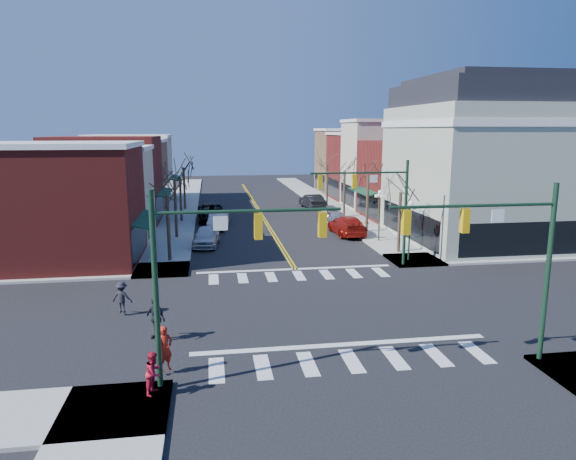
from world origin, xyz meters
name	(u,v)px	position (x,y,z in m)	size (l,w,h in m)	color
ground	(319,309)	(0.00, 0.00, 0.00)	(160.00, 160.00, 0.00)	black
sidewalk_left	(173,235)	(-8.75, 20.00, 0.07)	(3.50, 70.00, 0.15)	#9E9B93
sidewalk_right	(367,230)	(8.75, 20.00, 0.07)	(3.50, 70.00, 0.15)	#9E9B93
bldg_left_brick_a	(62,206)	(-15.50, 11.75, 4.00)	(10.00, 8.50, 8.00)	maroon
bldg_left_stucco_a	(88,196)	(-15.50, 19.50, 3.75)	(10.00, 7.00, 7.50)	beige
bldg_left_brick_b	(106,180)	(-15.50, 27.50, 4.25)	(10.00, 9.00, 8.50)	maroon
bldg_left_tan	(121,177)	(-15.50, 35.75, 3.90)	(10.00, 7.50, 7.80)	#8F6B4F
bldg_left_stucco_b	(131,170)	(-15.50, 43.50, 4.10)	(10.00, 8.00, 8.20)	beige
bldg_right_brick_a	(414,180)	(15.50, 25.75, 4.00)	(10.00, 8.50, 8.00)	maroon
bldg_right_stucco	(389,165)	(15.50, 33.50, 5.00)	(10.00, 7.00, 10.00)	beige
bldg_right_brick_b	(370,167)	(15.50, 41.00, 4.25)	(10.00, 8.00, 8.50)	maroon
bldg_right_tan	(353,162)	(15.50, 49.00, 4.50)	(10.00, 8.00, 9.00)	#8F6B4F
victorian_corner	(481,161)	(16.50, 14.50, 6.66)	(12.25, 14.25, 13.30)	#A0AB94
traffic_mast_near_left	(209,260)	(-5.55, -7.40, 4.71)	(6.60, 0.28, 7.20)	#14331E
traffic_mast_near_right	(505,249)	(5.55, -7.40, 4.71)	(6.60, 0.28, 7.20)	#14331E
traffic_mast_far_right	(379,198)	(5.55, 7.40, 4.71)	(6.60, 0.28, 7.20)	#14331E
lamppost_corner	(410,220)	(8.20, 8.50, 2.96)	(0.36, 0.36, 4.33)	#14331E
lamppost_midblock	(380,207)	(8.20, 15.00, 2.96)	(0.36, 0.36, 4.33)	#14331E
tree_left_a	(168,229)	(-8.40, 11.00, 2.38)	(0.24, 0.24, 4.76)	#382B21
tree_left_b	(176,209)	(-8.40, 19.00, 2.52)	(0.24, 0.24, 5.04)	#382B21
tree_left_c	(181,200)	(-8.40, 27.00, 2.27)	(0.24, 0.24, 4.55)	#382B21
tree_left_d	(184,189)	(-8.40, 35.00, 2.45)	(0.24, 0.24, 4.90)	#382B21
tree_right_a	(399,223)	(8.40, 11.00, 2.31)	(0.24, 0.24, 4.62)	#382B21
tree_right_b	(367,204)	(8.40, 19.00, 2.59)	(0.24, 0.24, 5.18)	#382B21
tree_right_c	(344,195)	(8.40, 27.00, 2.42)	(0.24, 0.24, 4.83)	#382B21
tree_right_d	(327,186)	(8.40, 35.00, 2.48)	(0.24, 0.24, 4.97)	#382B21
car_left_near	(206,236)	(-5.88, 15.72, 0.79)	(1.86, 4.61, 1.57)	silver
car_left_mid	(218,221)	(-4.80, 22.90, 0.77)	(1.64, 4.70, 1.55)	silver
car_left_far	(212,212)	(-5.30, 27.33, 0.86)	(2.86, 6.19, 1.72)	black
car_right_near	(347,226)	(6.40, 18.34, 0.83)	(2.33, 5.74, 1.66)	maroon
car_right_mid	(333,217)	(6.40, 23.58, 0.75)	(1.77, 4.39, 1.50)	#A9A9AE
car_right_far	(312,201)	(6.40, 34.20, 0.83)	(1.76, 5.05, 1.66)	black
pedestrian_red_a	(165,349)	(-7.30, -6.23, 1.03)	(0.64, 0.42, 1.76)	#AE2112
pedestrian_red_b	(154,373)	(-7.54, -7.92, 0.91)	(0.74, 0.58, 1.52)	red
pedestrian_dark_a	(156,318)	(-7.96, -3.02, 1.10)	(1.11, 0.46, 1.90)	black
pedestrian_dark_b	(122,297)	(-9.95, 0.55, 0.94)	(1.03, 0.59, 1.59)	black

